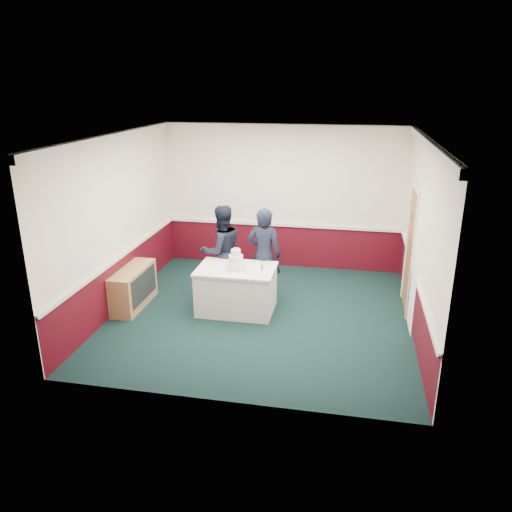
% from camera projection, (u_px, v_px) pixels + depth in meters
% --- Properties ---
extents(ground, '(5.00, 5.00, 0.00)m').
position_uv_depth(ground, '(261.00, 315.00, 8.57)').
color(ground, black).
rests_on(ground, ground).
extents(room_shell, '(5.00, 5.00, 3.00)m').
position_uv_depth(room_shell, '(272.00, 195.00, 8.47)').
color(room_shell, white).
rests_on(room_shell, ground).
extents(sideboard, '(0.41, 1.20, 0.70)m').
position_uv_depth(sideboard, '(133.00, 288.00, 8.80)').
color(sideboard, tan).
rests_on(sideboard, ground).
extents(cake_table, '(1.32, 0.92, 0.79)m').
position_uv_depth(cake_table, '(236.00, 289.00, 8.60)').
color(cake_table, white).
rests_on(cake_table, ground).
extents(wedding_cake, '(0.35, 0.35, 0.36)m').
position_uv_depth(wedding_cake, '(236.00, 262.00, 8.44)').
color(wedding_cake, white).
rests_on(wedding_cake, cake_table).
extents(cake_knife, '(0.06, 0.22, 0.00)m').
position_uv_depth(cake_knife, '(232.00, 272.00, 8.30)').
color(cake_knife, silver).
rests_on(cake_knife, cake_table).
extents(champagne_flute, '(0.05, 0.05, 0.21)m').
position_uv_depth(champagne_flute, '(262.00, 268.00, 8.08)').
color(champagne_flute, silver).
rests_on(champagne_flute, cake_table).
extents(person_man, '(1.05, 1.02, 1.71)m').
position_uv_depth(person_man, '(222.00, 251.00, 9.13)').
color(person_man, black).
rests_on(person_man, ground).
extents(person_woman, '(0.67, 0.48, 1.72)m').
position_uv_depth(person_woman, '(264.00, 255.00, 8.92)').
color(person_woman, black).
rests_on(person_woman, ground).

